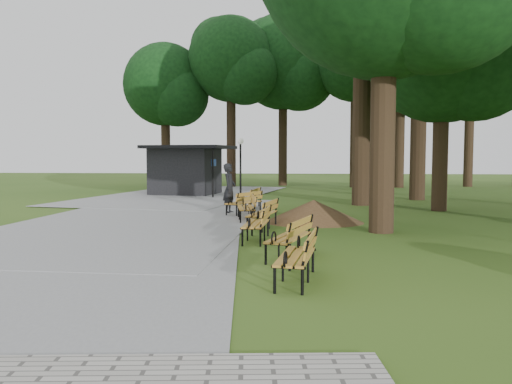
# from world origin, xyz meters

# --- Properties ---
(ground) EXTENTS (100.00, 100.00, 0.00)m
(ground) POSITION_xyz_m (0.00, 0.00, 0.00)
(ground) COLOR #305016
(ground) RESTS_ON ground
(path) EXTENTS (12.00, 38.00, 0.06)m
(path) POSITION_xyz_m (-4.00, 3.00, 0.03)
(path) COLOR gray
(path) RESTS_ON ground
(person) EXTENTS (0.54, 0.75, 1.90)m
(person) POSITION_xyz_m (-1.17, 5.24, 0.95)
(person) COLOR black
(person) RESTS_ON ground
(kiosk) EXTENTS (4.98, 4.51, 2.75)m
(kiosk) POSITION_xyz_m (-4.94, 14.47, 1.38)
(kiosk) COLOR black
(kiosk) RESTS_ON ground
(lamp_post) EXTENTS (0.32, 0.32, 3.09)m
(lamp_post) POSITION_xyz_m (-1.54, 12.06, 2.23)
(lamp_post) COLOR black
(lamp_post) RESTS_ON ground
(dirt_mound) EXTENTS (2.73, 2.73, 0.74)m
(dirt_mound) POSITION_xyz_m (1.95, 2.84, 0.37)
(dirt_mound) COLOR #47301C
(dirt_mound) RESTS_ON ground
(bench_0) EXTENTS (0.87, 1.96, 0.88)m
(bench_0) POSITION_xyz_m (1.43, -5.28, 0.44)
(bench_0) COLOR #B47C29
(bench_0) RESTS_ON ground
(bench_1) EXTENTS (1.14, 2.00, 0.88)m
(bench_1) POSITION_xyz_m (1.27, -3.18, 0.44)
(bench_1) COLOR #B47C29
(bench_1) RESTS_ON ground
(bench_2) EXTENTS (0.73, 1.93, 0.88)m
(bench_2) POSITION_xyz_m (0.38, -1.02, 0.44)
(bench_2) COLOR #B47C29
(bench_2) RESTS_ON ground
(bench_3) EXTENTS (0.99, 1.99, 0.88)m
(bench_3) POSITION_xyz_m (0.37, 1.27, 0.44)
(bench_3) COLOR #B47C29
(bench_3) RESTS_ON ground
(bench_4) EXTENTS (0.94, 1.98, 0.88)m
(bench_4) POSITION_xyz_m (-0.31, 3.02, 0.44)
(bench_4) COLOR #B47C29
(bench_4) RESTS_ON ground
(bench_5) EXTENTS (1.43, 1.98, 0.88)m
(bench_5) POSITION_xyz_m (-0.59, 4.94, 0.44)
(bench_5) COLOR #B47C29
(bench_5) RESTS_ON ground
(bench_6) EXTENTS (0.89, 1.97, 0.88)m
(bench_6) POSITION_xyz_m (-0.57, 6.85, 0.44)
(bench_6) COLOR #B47C29
(bench_6) RESTS_ON ground
(lawn_tree_1) EXTENTS (6.14, 6.14, 9.60)m
(lawn_tree_1) POSITION_xyz_m (7.01, 6.88, 6.50)
(lawn_tree_1) COLOR black
(lawn_tree_1) RESTS_ON ground
(lawn_tree_4) EXTENTS (7.64, 7.64, 13.60)m
(lawn_tree_4) POSITION_xyz_m (7.31, 12.14, 9.72)
(lawn_tree_4) COLOR black
(lawn_tree_4) RESTS_ON ground
(tree_backdrop) EXTENTS (37.03, 9.71, 16.38)m
(tree_backdrop) POSITION_xyz_m (6.92, 23.08, 8.19)
(tree_backdrop) COLOR black
(tree_backdrop) RESTS_ON ground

